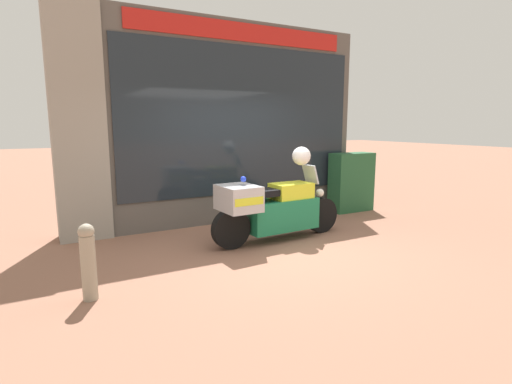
# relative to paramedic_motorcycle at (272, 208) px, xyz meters

# --- Properties ---
(ground_plane) EXTENTS (60.00, 60.00, 0.00)m
(ground_plane) POSITION_rel_paramedic_motorcycle_xyz_m (-0.10, -0.34, -0.55)
(ground_plane) COLOR #8E604C
(shop_building) EXTENTS (5.78, 0.55, 3.73)m
(shop_building) POSITION_rel_paramedic_motorcycle_xyz_m (-0.48, 1.66, 1.32)
(shop_building) COLOR #56514C
(shop_building) RESTS_ON ground
(window_display) EXTENTS (4.52, 0.30, 1.91)m
(window_display) POSITION_rel_paramedic_motorcycle_xyz_m (0.23, 1.69, -0.09)
(window_display) COLOR slate
(window_display) RESTS_ON ground
(paramedic_motorcycle) EXTENTS (2.38, 0.68, 1.19)m
(paramedic_motorcycle) POSITION_rel_paramedic_motorcycle_xyz_m (0.00, 0.00, 0.00)
(paramedic_motorcycle) COLOR black
(paramedic_motorcycle) RESTS_ON ground
(utility_cabinet) EXTENTS (0.96, 0.41, 1.25)m
(utility_cabinet) POSITION_rel_paramedic_motorcycle_xyz_m (2.68, 1.13, 0.08)
(utility_cabinet) COLOR #235633
(utility_cabinet) RESTS_ON ground
(white_helmet) EXTENTS (0.30, 0.30, 0.30)m
(white_helmet) POSITION_rel_paramedic_motorcycle_xyz_m (0.58, 0.03, 0.80)
(white_helmet) COLOR white
(white_helmet) RESTS_ON paramedic_motorcycle
(street_bollard) EXTENTS (0.17, 0.17, 0.84)m
(street_bollard) POSITION_rel_paramedic_motorcycle_xyz_m (-2.82, -0.91, -0.11)
(street_bollard) COLOR gray
(street_bollard) RESTS_ON ground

